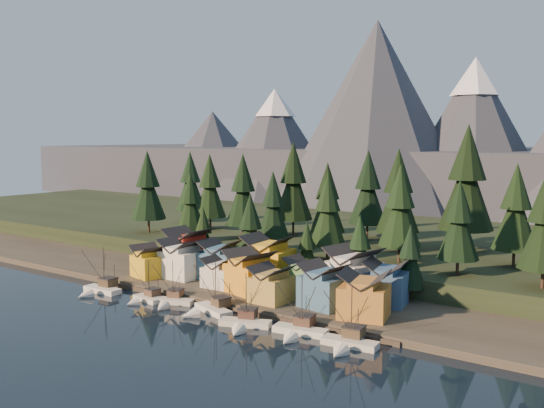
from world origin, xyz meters
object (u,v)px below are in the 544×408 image
Objects in this scene: boat_3 at (208,303)px; house_front_0 at (150,260)px; boat_4 at (243,317)px; boat_0 at (98,284)px; boat_6 at (348,336)px; house_back_0 at (187,248)px; boat_5 at (298,324)px; house_front_1 at (182,257)px; house_back_1 at (220,259)px; boat_1 at (144,293)px; boat_2 at (170,296)px.

house_front_0 is at bearing 176.86° from boat_3.
boat_4 is at bearing 3.43° from boat_3.
boat_6 is (64.99, 0.98, -0.06)m from boat_0.
house_back_0 is (4.21, 25.55, 4.90)m from boat_0.
house_front_1 reaches higher than boat_5.
boat_6 is 52.46m from house_back_1.
boat_5 is at bearing -20.44° from house_front_1.
house_back_1 is (15.78, 8.66, 0.83)m from house_front_0.
boat_2 is at bearing 22.03° from boat_1.
boat_2 is at bearing -90.66° from house_back_1.
boat_2 is 0.93× the size of boat_4.
house_front_1 is at bearing -55.08° from house_back_0.
boat_1 is 0.84× the size of boat_5.
boat_5 is 1.25× the size of house_front_0.
boat_3 is 25.10m from house_back_1.
boat_5 is at bearing -0.12° from boat_0.
house_front_0 is at bearing -101.75° from house_back_0.
boat_6 is 1.09× the size of house_back_0.
house_back_1 reaches higher than boat_4.
house_front_0 is 8.35m from house_front_1.
boat_5 is 48.56m from house_front_1.
boat_3 is at bearing -64.07° from house_back_1.
boat_3 is 12.12m from boat_4.
boat_3 is (17.43, 1.54, 0.17)m from boat_1.
house_front_1 is (7.18, 4.17, 0.91)m from house_front_0.
house_back_0 is at bearing 158.52° from boat_3.
boat_0 is at bearing -83.28° from house_front_0.
boat_0 is 1.25× the size of house_front_1.
house_back_0 is at bearing 124.62° from house_front_1.
boat_3 reaches higher than boat_4.
boat_1 is 26.88m from house_back_0.
boat_1 is 0.91× the size of house_back_0.
boat_6 is 1.26× the size of house_front_0.
house_front_1 is (9.01, 18.60, 4.22)m from boat_0.
boat_1 is 6.46m from boat_2.
house_back_0 is (-39.07, 26.01, 5.11)m from boat_4.
house_front_1 is 8.48m from house_back_0.
boat_1 is at bearing 173.24° from boat_6.
boat_6 reaches higher than boat_2.
boat_5 is (11.03, 2.13, 0.08)m from boat_4.
boat_3 is at bearing 2.96° from boat_0.
boat_2 is 0.92× the size of boat_3.
boat_5 is 1.22× the size of house_back_1.
house_back_1 reaches higher than boat_5.
boat_2 is 20.03m from house_front_1.
boat_1 is 18.77m from house_front_1.
boat_4 is 1.19× the size of house_front_1.
boat_6 is 65.75m from house_back_0.
boat_6 is 1.24× the size of house_front_1.
boat_4 is 11.23m from boat_5.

